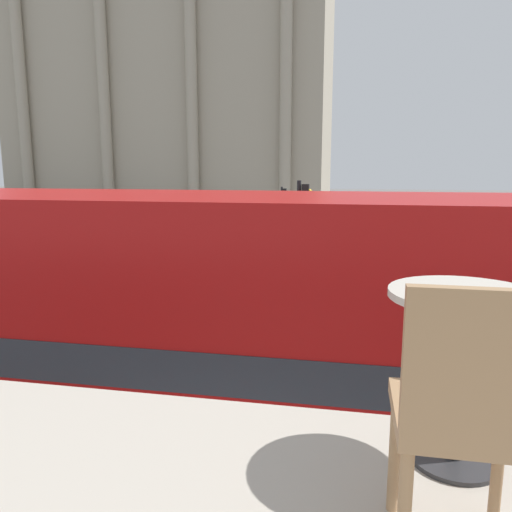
% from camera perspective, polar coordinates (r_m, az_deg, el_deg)
% --- Properties ---
extents(double_decker_bus, '(11.25, 2.67, 4.08)m').
position_cam_1_polar(double_decker_bus, '(6.50, -8.33, -9.08)').
color(double_decker_bus, black).
rests_on(double_decker_bus, ground_plane).
extents(cafe_dining_table, '(0.60, 0.60, 0.73)m').
position_cam_1_polar(cafe_dining_table, '(2.18, 22.55, -8.75)').
color(cafe_dining_table, '#2D2D30').
rests_on(cafe_dining_table, cafe_floor_slab).
extents(cafe_chair_0, '(0.40, 0.40, 0.91)m').
position_cam_1_polar(cafe_chair_0, '(1.63, 22.95, -16.09)').
color(cafe_chair_0, '#A87F56').
rests_on(cafe_chair_0, cafe_floor_slab).
extents(plaza_building_left, '(28.13, 16.60, 24.66)m').
position_cam_1_polar(plaza_building_left, '(49.97, -8.60, 19.19)').
color(plaza_building_left, '#A39984').
rests_on(plaza_building_left, ground_plane).
extents(traffic_light_near, '(0.42, 0.24, 4.03)m').
position_cam_1_polar(traffic_light_near, '(14.11, 5.16, 2.87)').
color(traffic_light_near, black).
rests_on(traffic_light_near, ground_plane).
extents(traffic_light_far, '(0.42, 0.24, 3.25)m').
position_cam_1_polar(traffic_light_far, '(29.62, 3.10, 5.78)').
color(traffic_light_far, black).
rests_on(traffic_light_far, ground_plane).
extents(pedestrian_red, '(0.32, 0.32, 1.80)m').
position_cam_1_polar(pedestrian_red, '(20.97, 2.32, 0.94)').
color(pedestrian_red, '#282B33').
rests_on(pedestrian_red, ground_plane).
extents(pedestrian_white, '(0.32, 0.32, 1.64)m').
position_cam_1_polar(pedestrian_white, '(21.31, -12.52, 0.56)').
color(pedestrian_white, '#282B33').
rests_on(pedestrian_white, ground_plane).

